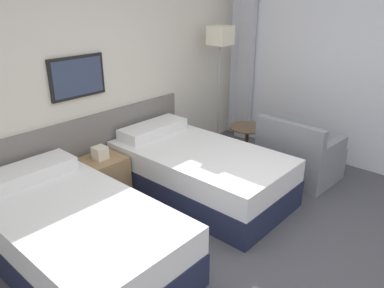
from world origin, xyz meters
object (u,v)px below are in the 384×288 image
at_px(bed_near_door, 75,234).
at_px(side_table, 247,139).
at_px(bed_near_window, 199,171).
at_px(nightstand, 103,178).
at_px(armchair, 298,158).
at_px(floor_lamp, 220,44).

distance_m(bed_near_door, side_table, 2.56).
xyz_separation_m(bed_near_window, side_table, (0.96, -0.00, 0.11)).
relative_size(nightstand, side_table, 1.11).
relative_size(side_table, armchair, 0.62).
distance_m(nightstand, armchair, 2.38).
relative_size(bed_near_door, nightstand, 3.16).
xyz_separation_m(bed_near_door, nightstand, (0.80, 0.73, -0.03)).
relative_size(bed_near_window, floor_lamp, 1.13).
xyz_separation_m(nightstand, floor_lamp, (2.01, -0.06, 1.27)).
bearing_deg(armchair, nightstand, 57.31).
bearing_deg(bed_near_door, nightstand, 42.33).
xyz_separation_m(floor_lamp, armchair, (-0.07, -1.33, -1.26)).
bearing_deg(armchair, floor_lamp, -0.16).
height_order(bed_near_door, side_table, bed_near_door).
xyz_separation_m(bed_near_window, floor_lamp, (1.21, 0.67, 1.23)).
distance_m(bed_near_window, floor_lamp, 1.85).
bearing_deg(floor_lamp, side_table, -110.48).
bearing_deg(nightstand, armchair, -35.60).
xyz_separation_m(nightstand, side_table, (1.76, -0.73, 0.14)).
bearing_deg(bed_near_window, side_table, -0.11).
relative_size(bed_near_window, armchair, 2.19).
bearing_deg(bed_near_door, side_table, -0.04).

